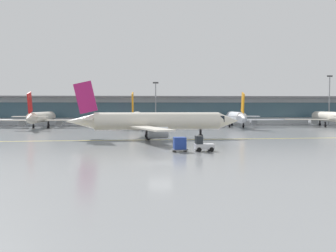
% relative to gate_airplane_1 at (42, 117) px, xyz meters
% --- Properties ---
extents(ground_plane, '(400.00, 400.00, 0.00)m').
position_rel_gate_airplane_1_xyz_m(ground_plane, '(31.35, -67.72, -2.97)').
color(ground_plane, gray).
extents(taxiway_centreline_stripe, '(109.84, 6.66, 0.01)m').
position_rel_gate_airplane_1_xyz_m(taxiway_centreline_stripe, '(32.05, -40.33, -2.97)').
color(taxiway_centreline_stripe, yellow).
rests_on(taxiway_centreline_stripe, ground_plane).
extents(terminal_concourse, '(177.38, 11.00, 9.60)m').
position_rel_gate_airplane_1_xyz_m(terminal_concourse, '(31.35, 19.24, 1.95)').
color(terminal_concourse, '#B2B7BC').
rests_on(terminal_concourse, ground_plane).
extents(gate_airplane_1, '(27.83, 29.89, 9.91)m').
position_rel_gate_airplane_1_xyz_m(gate_airplane_1, '(0.00, 0.00, 0.00)').
color(gate_airplane_1, silver).
rests_on(gate_airplane_1, ground_plane).
extents(gate_airplane_2, '(27.82, 29.90, 9.91)m').
position_rel_gate_airplane_1_xyz_m(gate_airplane_2, '(26.83, 0.43, 0.00)').
color(gate_airplane_2, silver).
rests_on(gate_airplane_2, ground_plane).
extents(gate_airplane_3, '(27.72, 29.94, 9.91)m').
position_rel_gate_airplane_1_xyz_m(gate_airplane_3, '(56.47, -0.10, 0.00)').
color(gate_airplane_3, silver).
rests_on(gate_airplane_3, ground_plane).
extents(gate_airplane_4, '(27.74, 29.94, 9.91)m').
position_rel_gate_airplane_1_xyz_m(gate_airplane_4, '(85.46, 0.14, 0.00)').
color(gate_airplane_4, silver).
rests_on(gate_airplane_4, ground_plane).
extents(taxiing_regional_jet, '(32.60, 30.28, 10.80)m').
position_rel_gate_airplane_1_xyz_m(taxiing_regional_jet, '(31.63, -38.36, 0.27)').
color(taxiing_regional_jet, silver).
rests_on(taxiing_regional_jet, ground_plane).
extents(baggage_tug, '(2.69, 1.77, 2.10)m').
position_rel_gate_airplane_1_xyz_m(baggage_tug, '(37.47, -57.94, -2.08)').
color(baggage_tug, silver).
rests_on(baggage_tug, ground_plane).
extents(cargo_dolly_lead, '(2.20, 1.74, 1.94)m').
position_rel_gate_airplane_1_xyz_m(cargo_dolly_lead, '(34.33, -58.15, -1.92)').
color(cargo_dolly_lead, '#595B60').
rests_on(cargo_dolly_lead, ground_plane).
extents(apron_light_mast_1, '(1.80, 0.36, 13.95)m').
position_rel_gate_airplane_1_xyz_m(apron_light_mast_1, '(32.98, 10.09, 4.69)').
color(apron_light_mast_1, gray).
rests_on(apron_light_mast_1, ground_plane).
extents(apron_light_mast_2, '(1.80, 0.36, 16.32)m').
position_rel_gate_airplane_1_xyz_m(apron_light_mast_2, '(90.03, 9.89, 5.89)').
color(apron_light_mast_2, gray).
rests_on(apron_light_mast_2, ground_plane).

